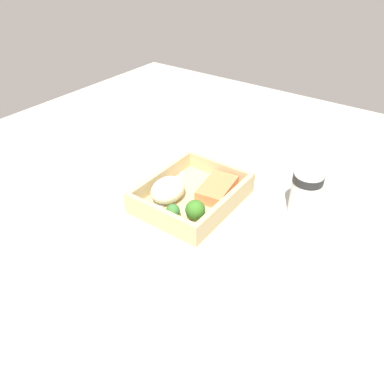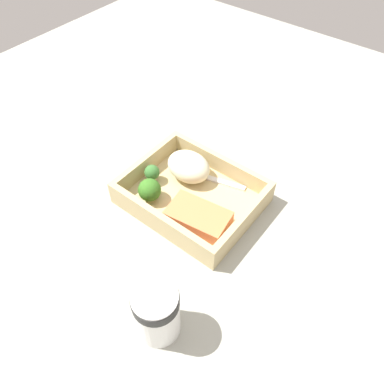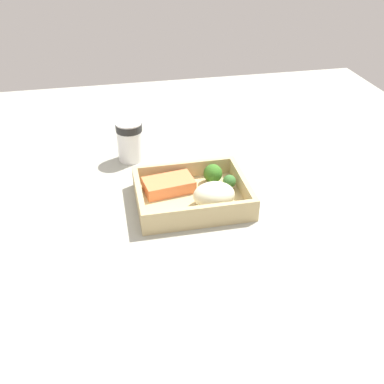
% 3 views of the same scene
% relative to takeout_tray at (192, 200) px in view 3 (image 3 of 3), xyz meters
% --- Properties ---
extents(ground_plane, '(1.60, 1.60, 0.02)m').
position_rel_takeout_tray_xyz_m(ground_plane, '(0.00, 0.00, -0.02)').
color(ground_plane, '#9B9C90').
extents(takeout_tray, '(0.25, 0.20, 0.01)m').
position_rel_takeout_tray_xyz_m(takeout_tray, '(0.00, 0.00, 0.00)').
color(takeout_tray, tan).
rests_on(takeout_tray, ground_plane).
extents(tray_rim, '(0.25, 0.20, 0.04)m').
position_rel_takeout_tray_xyz_m(tray_rim, '(0.00, 0.00, 0.03)').
color(tray_rim, tan).
rests_on(tray_rim, takeout_tray).
extents(salmon_fillet, '(0.12, 0.08, 0.03)m').
position_rel_takeout_tray_xyz_m(salmon_fillet, '(-0.05, 0.04, 0.02)').
color(salmon_fillet, '#EB7B49').
rests_on(salmon_fillet, takeout_tray).
extents(mashed_potatoes, '(0.09, 0.07, 0.05)m').
position_rel_takeout_tray_xyz_m(mashed_potatoes, '(0.04, -0.04, 0.03)').
color(mashed_potatoes, '#E9E7C0').
rests_on(mashed_potatoes, takeout_tray).
extents(broccoli_floret_1, '(0.04, 0.04, 0.05)m').
position_rel_takeout_tray_xyz_m(broccoli_floret_1, '(0.06, 0.05, 0.03)').
color(broccoli_floret_1, '#7D985D').
rests_on(broccoli_floret_1, takeout_tray).
extents(broccoli_floret_2, '(0.03, 0.03, 0.04)m').
position_rel_takeout_tray_xyz_m(broccoli_floret_2, '(0.09, 0.01, 0.03)').
color(broccoli_floret_2, '#7F9650').
rests_on(broccoli_floret_2, takeout_tray).
extents(fork, '(0.16, 0.06, 0.00)m').
position_rel_takeout_tray_xyz_m(fork, '(0.02, -0.06, 0.01)').
color(fork, silver).
rests_on(fork, takeout_tray).
extents(paper_cup, '(0.07, 0.07, 0.10)m').
position_rel_takeout_tray_xyz_m(paper_cup, '(-0.11, 0.23, 0.05)').
color(paper_cup, white).
rests_on(paper_cup, ground_plane).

